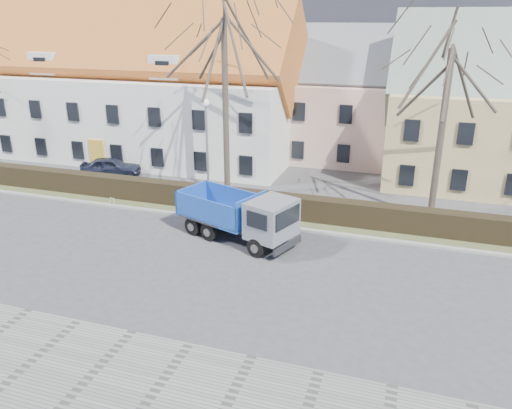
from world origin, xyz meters
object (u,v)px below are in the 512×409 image
(streetlight, at_px, (207,152))
(cart_frame, at_px, (110,201))
(parked_car_a, at_px, (111,167))
(dump_truck, at_px, (233,214))

(streetlight, xyz_separation_m, cart_frame, (-5.33, -2.24, -2.84))
(streetlight, height_order, parked_car_a, streetlight)
(dump_truck, xyz_separation_m, streetlight, (-3.17, 4.32, 1.81))
(dump_truck, xyz_separation_m, parked_car_a, (-11.63, 6.98, -0.61))
(cart_frame, distance_m, parked_car_a, 5.83)
(cart_frame, relative_size, parked_car_a, 0.15)
(streetlight, relative_size, parked_car_a, 1.54)
(dump_truck, xyz_separation_m, cart_frame, (-8.50, 2.08, -1.02))
(dump_truck, distance_m, parked_car_a, 13.58)
(dump_truck, height_order, parked_car_a, dump_truck)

